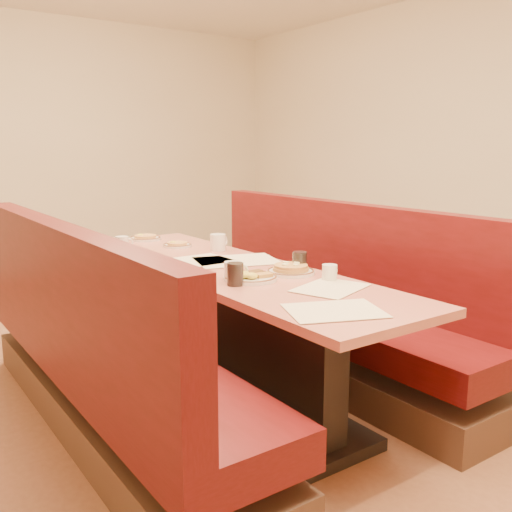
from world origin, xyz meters
TOP-DOWN VIEW (x-y plane):
  - ground at (0.00, 0.00)m, footprint 8.00×8.00m
  - room_envelope at (0.00, 0.00)m, footprint 6.04×8.04m
  - diner_table at (0.00, 0.00)m, footprint 0.70×2.50m
  - booth_left at (-0.73, 0.00)m, footprint 0.55×2.50m
  - booth_right at (0.73, 0.00)m, footprint 0.55×2.50m
  - placemat_near_left at (-0.12, -0.97)m, footprint 0.45×0.40m
  - placemat_near_right at (0.12, -0.69)m, footprint 0.41×0.36m
  - placemat_far_left at (-0.09, 0.22)m, footprint 0.42×0.31m
  - placemat_far_right at (0.12, 0.10)m, footprint 0.53×0.46m
  - pancake_plate at (0.17, -0.33)m, footprint 0.25×0.25m
  - eggs_plate at (-0.08, -0.33)m, footprint 0.27×0.27m
  - extra_plate_mid at (0.07, 0.72)m, footprint 0.19×0.19m
  - extra_plate_far at (0.01, 1.10)m, footprint 0.22×0.22m
  - coffee_mug_a at (0.23, -0.56)m, footprint 0.10×0.07m
  - coffee_mug_b at (-0.15, -0.29)m, footprint 0.12×0.09m
  - coffee_mug_c at (0.22, 0.45)m, footprint 0.14×0.10m
  - coffee_mug_d at (-0.28, 0.80)m, footprint 0.12×0.08m
  - soda_tumbler_near at (-0.20, -0.38)m, footprint 0.08×0.08m
  - soda_tumbler_mid at (0.25, -0.31)m, footprint 0.08×0.08m

SIDE VIEW (x-z plane):
  - ground at x=0.00m, z-range 0.00..0.00m
  - booth_left at x=-0.73m, z-range -0.16..0.89m
  - booth_right at x=0.73m, z-range -0.16..0.89m
  - diner_table at x=0.00m, z-range 0.00..0.75m
  - placemat_near_left at x=-0.12m, z-range 0.75..0.76m
  - placemat_near_right at x=0.12m, z-range 0.75..0.76m
  - placemat_far_left at x=-0.09m, z-range 0.75..0.76m
  - placemat_far_right at x=0.12m, z-range 0.75..0.76m
  - extra_plate_mid at x=0.07m, z-range 0.74..0.78m
  - extra_plate_far at x=0.01m, z-range 0.74..0.79m
  - eggs_plate at x=-0.08m, z-range 0.74..0.79m
  - pancake_plate at x=0.17m, z-range 0.74..0.80m
  - coffee_mug_a at x=0.23m, z-range 0.75..0.83m
  - coffee_mug_d at x=-0.28m, z-range 0.75..0.84m
  - coffee_mug_b at x=-0.15m, z-range 0.75..0.84m
  - soda_tumbler_mid at x=0.25m, z-range 0.75..0.85m
  - coffee_mug_c at x=0.22m, z-range 0.75..0.86m
  - soda_tumbler_near at x=-0.20m, z-range 0.75..0.86m
  - room_envelope at x=0.00m, z-range 0.52..3.34m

